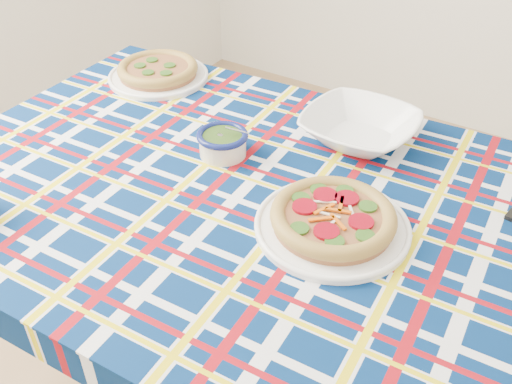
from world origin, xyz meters
The scene contains 6 objects.
dining_table centered at (-0.44, 0.06, 0.69)m, with size 1.68×1.11×0.76m.
tablecloth centered at (-0.44, 0.06, 0.71)m, with size 1.65×1.04×0.11m, color #041F4D, non-canonical shape.
main_focaccia_plate centered at (-0.28, 0.04, 0.80)m, with size 0.33×0.33×0.06m, color brown, non-canonical shape.
pesto_bowl centered at (-0.63, 0.15, 0.80)m, with size 0.13×0.13×0.07m, color #1D360E, non-canonical shape.
serving_bowl centered at (-0.38, 0.39, 0.80)m, with size 0.28×0.28×0.07m, color white.
second_focaccia_plate centered at (-1.04, 0.39, 0.79)m, with size 0.31×0.31×0.06m, color brown, non-canonical shape.
Camera 1 is at (0.07, -0.79, 1.53)m, focal length 40.00 mm.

